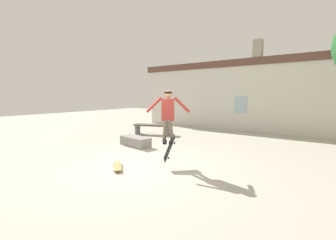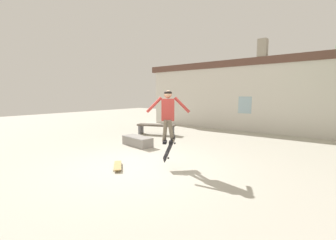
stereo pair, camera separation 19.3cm
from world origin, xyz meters
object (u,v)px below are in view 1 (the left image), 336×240
(skateboard_resting, at_px, (118,166))
(skater, at_px, (168,112))
(park_bench, at_px, (153,127))
(skateboard_flipping, at_px, (170,148))
(skate_ledge, at_px, (135,141))

(skateboard_resting, bearing_deg, skater, -91.94)
(skater, height_order, skateboard_resting, skater)
(park_bench, relative_size, skater, 1.33)
(park_bench, height_order, skateboard_flipping, skateboard_flipping)
(skate_ledge, distance_m, skateboard_flipping, 2.84)
(skate_ledge, bearing_deg, skateboard_flipping, -18.06)
(skateboard_flipping, height_order, skateboard_resting, skateboard_flipping)
(skater, xyz_separation_m, skateboard_resting, (-0.95, -1.02, -1.44))
(park_bench, relative_size, skate_ledge, 1.40)
(park_bench, distance_m, skateboard_resting, 5.26)
(skater, relative_size, skateboard_flipping, 1.87)
(park_bench, distance_m, skate_ledge, 2.60)
(skate_ledge, height_order, skateboard_resting, skate_ledge)
(park_bench, distance_m, skater, 5.12)
(park_bench, bearing_deg, skate_ledge, -86.12)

